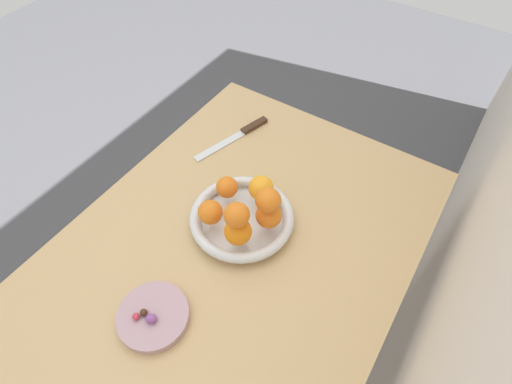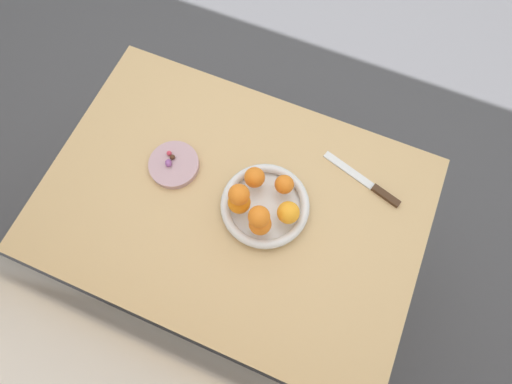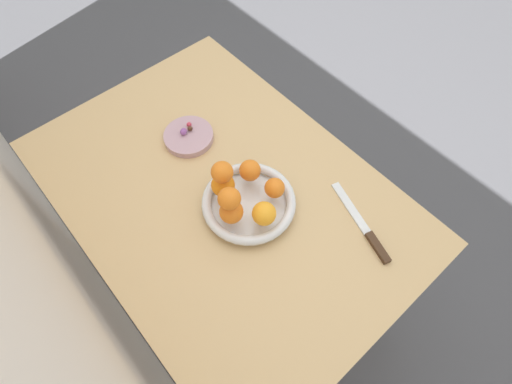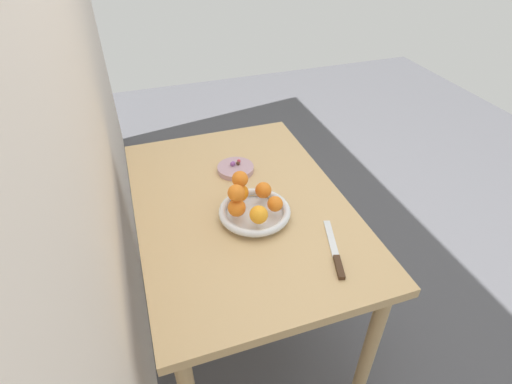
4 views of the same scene
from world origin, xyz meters
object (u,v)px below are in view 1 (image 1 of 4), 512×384
object	(u,v)px
orange_5	(268,200)
candy_ball_3	(152,319)
candy_dish	(153,316)
candy_ball_2	(144,313)
candy_ball_1	(136,317)
orange_2	(269,215)
orange_3	(261,188)
orange_1	(238,231)
candy_ball_0	(150,318)
fruit_bowl	(242,218)
dining_table	(230,273)
orange_6	(237,215)
knife	(238,135)
orange_0	(210,212)
orange_4	(227,187)

from	to	relation	value
orange_5	candy_ball_3	bearing A→B (deg)	-13.10
candy_dish	candy_ball_2	xyz separation A→B (m)	(0.01, -0.01, 0.02)
candy_ball_2	candy_ball_1	bearing A→B (deg)	-26.53
candy_dish	orange_2	size ratio (longest dim) A/B	2.42
candy_dish	candy_ball_3	bearing A→B (deg)	48.19
candy_ball_1	orange_2	bearing A→B (deg)	162.43
orange_3	orange_2	bearing A→B (deg)	45.20
orange_5	candy_ball_2	distance (m)	0.35
orange_1	orange_5	xyz separation A→B (m)	(-0.07, 0.03, 0.06)
candy_ball_0	candy_ball_2	world-z (taller)	candy_ball_0
fruit_bowl	candy_ball_3	xyz separation A→B (m)	(0.31, -0.01, 0.01)
dining_table	candy_ball_3	bearing A→B (deg)	-7.92
dining_table	candy_dish	xyz separation A→B (m)	(0.21, -0.04, 0.10)
dining_table	orange_6	size ratio (longest dim) A/B	19.35
candy_ball_0	knife	bearing A→B (deg)	-162.68
fruit_bowl	candy_ball_0	distance (m)	0.31
orange_2	orange_5	xyz separation A→B (m)	(0.00, -0.00, 0.06)
candy_ball_2	orange_0	bearing A→B (deg)	-175.66
orange_2	candy_ball_1	bearing A→B (deg)	-17.57
knife	orange_6	bearing A→B (deg)	34.90
orange_0	orange_3	size ratio (longest dim) A/B	0.94
orange_2	orange_4	world-z (taller)	orange_2
candy_ball_1	candy_dish	bearing A→B (deg)	137.30
dining_table	candy_dish	distance (m)	0.23
orange_2	candy_ball_1	world-z (taller)	orange_2
orange_2	knife	xyz separation A→B (m)	(-0.24, -0.25, -0.07)
dining_table	orange_4	world-z (taller)	orange_4
orange_1	orange_2	distance (m)	0.08
orange_2	candy_ball_3	size ratio (longest dim) A/B	3.29
dining_table	knife	bearing A→B (deg)	-148.77
dining_table	orange_1	size ratio (longest dim) A/B	17.52
orange_6	candy_ball_0	world-z (taller)	orange_6
dining_table	orange_6	bearing A→B (deg)	163.10
dining_table	candy_dish	world-z (taller)	candy_dish
fruit_bowl	orange_6	bearing A→B (deg)	27.83
knife	candy_ball_0	bearing A→B (deg)	17.32
candy_ball_2	candy_ball_3	bearing A→B (deg)	88.51
orange_0	knife	world-z (taller)	orange_0
orange_4	candy_ball_1	distance (m)	0.36
orange_1	candy_ball_2	xyz separation A→B (m)	(0.24, -0.07, -0.04)
orange_3	knife	world-z (taller)	orange_3
orange_3	candy_ball_2	xyz separation A→B (m)	(0.38, -0.04, -0.04)
candy_ball_3	candy_ball_2	bearing A→B (deg)	-91.49
orange_3	orange_6	distance (m)	0.15
candy_ball_2	knife	distance (m)	0.58
fruit_bowl	orange_3	xyz separation A→B (m)	(-0.07, 0.01, 0.05)
orange_1	orange_2	bearing A→B (deg)	155.98
orange_1	orange_5	bearing A→B (deg)	155.41
candy_dish	candy_ball_2	distance (m)	0.02
orange_2	candy_ball_0	world-z (taller)	orange_2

